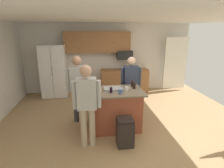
% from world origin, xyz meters
% --- Properties ---
extents(floor, '(7.04, 7.04, 0.00)m').
position_xyz_m(floor, '(0.00, 0.00, 0.00)').
color(floor, tan).
rests_on(floor, ground).
extents(ceiling, '(7.04, 7.04, 0.00)m').
position_xyz_m(ceiling, '(0.00, 0.00, 2.60)').
color(ceiling, white).
extents(back_wall, '(6.40, 0.10, 2.60)m').
position_xyz_m(back_wall, '(0.00, 2.80, 1.30)').
color(back_wall, silver).
rests_on(back_wall, ground).
extents(french_door_window_panel, '(0.90, 0.06, 2.00)m').
position_xyz_m(french_door_window_panel, '(2.60, 2.40, 1.10)').
color(french_door_window_panel, white).
rests_on(french_door_window_panel, ground).
extents(cabinet_run_upper, '(2.40, 0.38, 0.75)m').
position_xyz_m(cabinet_run_upper, '(-0.40, 2.60, 1.93)').
color(cabinet_run_upper, '#936038').
extents(cabinet_run_lower, '(1.80, 0.63, 0.90)m').
position_xyz_m(cabinet_run_lower, '(0.60, 2.48, 0.45)').
color(cabinet_run_lower, '#936038').
rests_on(cabinet_run_lower, ground).
extents(refrigerator, '(0.87, 0.76, 1.87)m').
position_xyz_m(refrigerator, '(-2.00, 2.38, 0.93)').
color(refrigerator, white).
rests_on(refrigerator, ground).
extents(microwave_over_range, '(0.56, 0.40, 0.32)m').
position_xyz_m(microwave_over_range, '(0.60, 2.50, 1.45)').
color(microwave_over_range, black).
extents(kitchen_island, '(1.39, 0.89, 0.98)m').
position_xyz_m(kitchen_island, '(-0.20, -0.20, 0.50)').
color(kitchen_island, '#9E4C33').
rests_on(kitchen_island, ground).
extents(person_guest_right, '(0.57, 0.23, 1.74)m').
position_xyz_m(person_guest_right, '(-1.05, 0.26, 1.01)').
color(person_guest_right, '#383842').
rests_on(person_guest_right, ground).
extents(person_guest_left, '(0.57, 0.22, 1.67)m').
position_xyz_m(person_guest_left, '(0.37, 0.46, 0.96)').
color(person_guest_left, '#232D4C').
rests_on(person_guest_left, ground).
extents(person_host_foreground, '(0.57, 0.23, 1.72)m').
position_xyz_m(person_host_foreground, '(-0.83, -0.84, 1.00)').
color(person_host_foreground, tan).
rests_on(person_host_foreground, ground).
extents(glass_dark_ale, '(0.07, 0.07, 0.14)m').
position_xyz_m(glass_dark_ale, '(-0.57, -0.24, 1.05)').
color(glass_dark_ale, black).
rests_on(glass_dark_ale, kitchen_island).
extents(tumbler_amber, '(0.06, 0.06, 0.13)m').
position_xyz_m(tumbler_amber, '(-0.28, -0.36, 1.04)').
color(tumbler_amber, black).
rests_on(tumbler_amber, kitchen_island).
extents(glass_short_whisky, '(0.07, 0.07, 0.15)m').
position_xyz_m(glass_short_whisky, '(0.31, 0.04, 1.06)').
color(glass_short_whisky, '#311618').
rests_on(glass_short_whisky, kitchen_island).
extents(glass_stout_tall, '(0.08, 0.08, 0.13)m').
position_xyz_m(glass_stout_tall, '(0.32, -0.12, 1.04)').
color(glass_stout_tall, black).
rests_on(glass_stout_tall, kitchen_island).
extents(mug_ceramic_white, '(0.13, 0.09, 0.11)m').
position_xyz_m(mug_ceramic_white, '(-0.09, -0.46, 1.03)').
color(mug_ceramic_white, '#4C6B99').
rests_on(mug_ceramic_white, kitchen_island).
extents(glass_pilsner, '(0.07, 0.07, 0.13)m').
position_xyz_m(glass_pilsner, '(-0.73, -0.35, 1.04)').
color(glass_pilsner, black).
rests_on(glass_pilsner, kitchen_island).
extents(mug_blue_stoneware, '(0.13, 0.08, 0.10)m').
position_xyz_m(mug_blue_stoneware, '(0.10, -0.25, 1.03)').
color(mug_blue_stoneware, white).
rests_on(mug_blue_stoneware, kitchen_island).
extents(serving_tray, '(0.44, 0.30, 0.04)m').
position_xyz_m(serving_tray, '(-0.21, -0.13, 1.00)').
color(serving_tray, '#B7B7BC').
rests_on(serving_tray, kitchen_island).
extents(trash_bin, '(0.34, 0.34, 0.61)m').
position_xyz_m(trash_bin, '(-0.06, -0.93, 0.30)').
color(trash_bin, black).
rests_on(trash_bin, ground).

